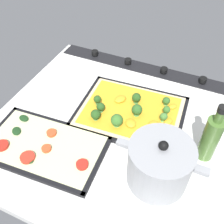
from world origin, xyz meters
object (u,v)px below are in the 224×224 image
object	(u,v)px
cooking_pot	(159,164)
oil_bottle	(211,136)
veggie_pizza_back	(43,146)
baking_tray_front	(131,113)
broccoli_pizza	(131,112)
baking_tray_back	(45,147)

from	to	relation	value
cooking_pot	oil_bottle	distance (cm)	17.02
cooking_pot	veggie_pizza_back	bearing A→B (deg)	6.80
baking_tray_front	veggie_pizza_back	size ratio (longest dim) A/B	1.06
baking_tray_front	broccoli_pizza	world-z (taller)	broccoli_pizza
cooking_pot	oil_bottle	bearing A→B (deg)	-127.60
cooking_pot	baking_tray_back	bearing A→B (deg)	6.41
broccoli_pizza	baking_tray_back	xyz separation A→B (cm)	(18.63, 22.95, -1.46)
veggie_pizza_back	cooking_pot	size ratio (longest dim) A/B	1.47
oil_bottle	baking_tray_front	bearing A→B (deg)	-14.26
baking_tray_front	veggie_pizza_back	bearing A→B (deg)	52.32
baking_tray_back	oil_bottle	distance (cm)	47.70
baking_tray_front	veggie_pizza_back	distance (cm)	30.29
veggie_pizza_back	cooking_pot	xyz separation A→B (cm)	(-33.71, -4.02, 5.61)
broccoli_pizza	cooking_pot	xyz separation A→B (cm)	(-14.85, 19.19, 4.83)
oil_bottle	cooking_pot	bearing A→B (deg)	52.40
oil_bottle	baking_tray_back	bearing A→B (deg)	21.43
broccoli_pizza	cooking_pot	distance (cm)	24.74
baking_tray_front	oil_bottle	xyz separation A→B (cm)	(-25.56, 6.49, 7.59)
baking_tray_back	oil_bottle	bearing A→B (deg)	-158.57
baking_tray_back	veggie_pizza_back	world-z (taller)	veggie_pizza_back
cooking_pot	oil_bottle	size ratio (longest dim) A/B	1.19
baking_tray_front	veggie_pizza_back	xyz separation A→B (cm)	(18.51, 23.96, 0.70)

